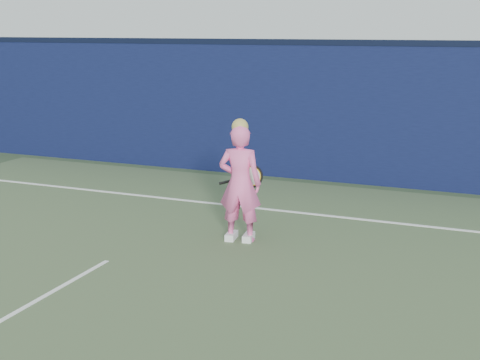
% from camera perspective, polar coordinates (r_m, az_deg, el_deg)
% --- Properties ---
extents(ground, '(80.00, 80.00, 0.00)m').
position_cam_1_polar(ground, '(7.69, -15.43, -9.09)').
color(ground, '#324329').
rests_on(ground, ground).
extents(backstop_wall, '(24.00, 0.40, 2.50)m').
position_cam_1_polar(backstop_wall, '(12.98, 2.03, 5.96)').
color(backstop_wall, '#0B1134').
rests_on(backstop_wall, ground).
extents(wall_cap, '(24.00, 0.42, 0.10)m').
position_cam_1_polar(wall_cap, '(12.88, 2.08, 11.71)').
color(wall_cap, black).
rests_on(wall_cap, backstop_wall).
extents(player, '(0.63, 0.46, 1.66)m').
position_cam_1_polar(player, '(8.87, 0.00, -0.25)').
color(player, pink).
rests_on(player, ground).
extents(racket, '(0.62, 0.21, 0.34)m').
position_cam_1_polar(racket, '(9.30, 0.76, 0.27)').
color(racket, black).
rests_on(racket, ground).
extents(court_lines, '(11.00, 12.04, 0.01)m').
position_cam_1_polar(court_lines, '(7.45, -16.99, -9.83)').
color(court_lines, white).
rests_on(court_lines, court_surface).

